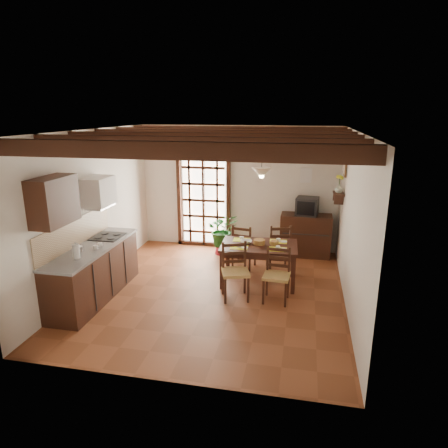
% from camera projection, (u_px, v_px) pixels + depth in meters
% --- Properties ---
extents(ground_plane, '(5.00, 5.00, 0.00)m').
position_uv_depth(ground_plane, '(214.00, 292.00, 7.11)').
color(ground_plane, brown).
extents(room_shell, '(4.52, 5.02, 2.81)m').
position_uv_depth(room_shell, '(213.00, 192.00, 6.61)').
color(room_shell, silver).
rests_on(room_shell, ground_plane).
extents(ceiling_beams, '(4.50, 4.34, 0.20)m').
position_uv_depth(ceiling_beams, '(213.00, 138.00, 6.37)').
color(ceiling_beams, black).
rests_on(ceiling_beams, room_shell).
extents(french_door, '(1.26, 0.11, 2.32)m').
position_uv_depth(french_door, '(204.00, 197.00, 9.25)').
color(french_door, white).
rests_on(french_door, ground_plane).
extents(kitchen_counter, '(0.64, 2.25, 1.38)m').
position_uv_depth(kitchen_counter, '(94.00, 271.00, 6.79)').
color(kitchen_counter, '#32190F').
rests_on(kitchen_counter, ground_plane).
extents(upper_cabinet, '(0.35, 0.80, 0.70)m').
position_uv_depth(upper_cabinet, '(54.00, 201.00, 5.78)').
color(upper_cabinet, '#32190F').
rests_on(upper_cabinet, room_shell).
extents(range_hood, '(0.38, 0.60, 0.54)m').
position_uv_depth(range_hood, '(99.00, 192.00, 6.98)').
color(range_hood, white).
rests_on(range_hood, room_shell).
extents(counter_items, '(0.50, 1.43, 0.25)m').
position_uv_depth(counter_items, '(94.00, 243.00, 6.74)').
color(counter_items, black).
rests_on(counter_items, kitchen_counter).
extents(dining_table, '(1.42, 0.95, 0.75)m').
position_uv_depth(dining_table, '(259.00, 249.00, 7.32)').
color(dining_table, '#341811').
rests_on(dining_table, ground_plane).
extents(chair_near_left, '(0.56, 0.54, 0.97)m').
position_uv_depth(chair_near_left, '(235.00, 282.00, 6.80)').
color(chair_near_left, tan).
rests_on(chair_near_left, ground_plane).
extents(chair_near_right, '(0.45, 0.44, 0.92)m').
position_uv_depth(chair_near_right, '(276.00, 285.00, 6.70)').
color(chair_near_right, tan).
rests_on(chair_near_right, ground_plane).
extents(chair_far_left, '(0.49, 0.48, 0.92)m').
position_uv_depth(chair_far_left, '(244.00, 254.00, 8.14)').
color(chair_far_left, tan).
rests_on(chair_far_left, ground_plane).
extents(chair_far_right, '(0.54, 0.52, 0.97)m').
position_uv_depth(chair_far_right, '(278.00, 255.00, 8.04)').
color(chair_far_right, tan).
rests_on(chair_far_right, ground_plane).
extents(table_setting, '(1.01, 0.67, 0.09)m').
position_uv_depth(table_setting, '(259.00, 243.00, 7.29)').
color(table_setting, '#F5FF28').
rests_on(table_setting, dining_table).
extents(table_bowl, '(0.25, 0.25, 0.05)m').
position_uv_depth(table_bowl, '(246.00, 242.00, 7.37)').
color(table_bowl, white).
rests_on(table_bowl, dining_table).
extents(sideboard, '(1.10, 0.50, 0.93)m').
position_uv_depth(sideboard, '(305.00, 235.00, 8.78)').
color(sideboard, '#32190F').
rests_on(sideboard, ground_plane).
extents(crt_tv, '(0.51, 0.48, 0.39)m').
position_uv_depth(crt_tv, '(307.00, 206.00, 8.60)').
color(crt_tv, black).
rests_on(crt_tv, sideboard).
extents(fuse_box, '(0.25, 0.03, 0.32)m').
position_uv_depth(fuse_box, '(306.00, 175.00, 8.68)').
color(fuse_box, white).
rests_on(fuse_box, room_shell).
extents(plant_pot, '(0.36, 0.36, 0.22)m').
position_uv_depth(plant_pot, '(223.00, 249.00, 8.98)').
color(plant_pot, maroon).
rests_on(plant_pot, ground_plane).
extents(potted_plant, '(2.19, 2.06, 1.95)m').
position_uv_depth(potted_plant, '(223.00, 229.00, 8.86)').
color(potted_plant, '#144C19').
rests_on(potted_plant, ground_plane).
extents(wall_shelf, '(0.20, 0.42, 0.20)m').
position_uv_depth(wall_shelf, '(338.00, 195.00, 7.79)').
color(wall_shelf, '#32190F').
rests_on(wall_shelf, room_shell).
extents(shelf_vase, '(0.15, 0.15, 0.15)m').
position_uv_depth(shelf_vase, '(339.00, 188.00, 7.75)').
color(shelf_vase, '#B2BFB2').
rests_on(shelf_vase, wall_shelf).
extents(shelf_flowers, '(0.14, 0.14, 0.36)m').
position_uv_depth(shelf_flowers, '(340.00, 178.00, 7.70)').
color(shelf_flowers, '#F5FF28').
rests_on(shelf_flowers, shelf_vase).
extents(framed_picture, '(0.03, 0.32, 0.32)m').
position_uv_depth(framed_picture, '(345.00, 168.00, 7.63)').
color(framed_picture, brown).
rests_on(framed_picture, room_shell).
extents(pendant_lamp, '(0.36, 0.36, 0.84)m').
position_uv_depth(pendant_lamp, '(262.00, 171.00, 7.02)').
color(pendant_lamp, black).
rests_on(pendant_lamp, room_shell).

